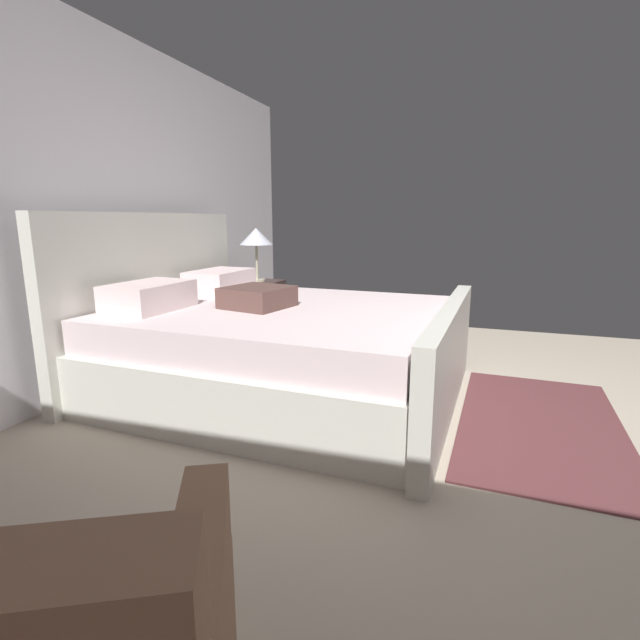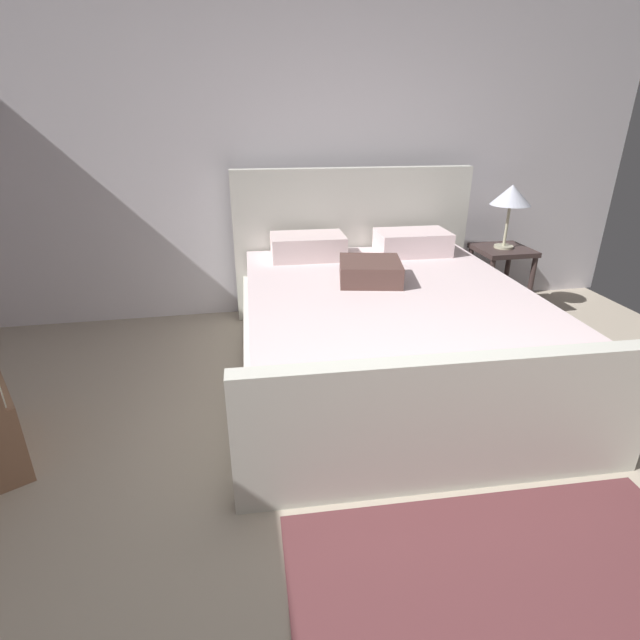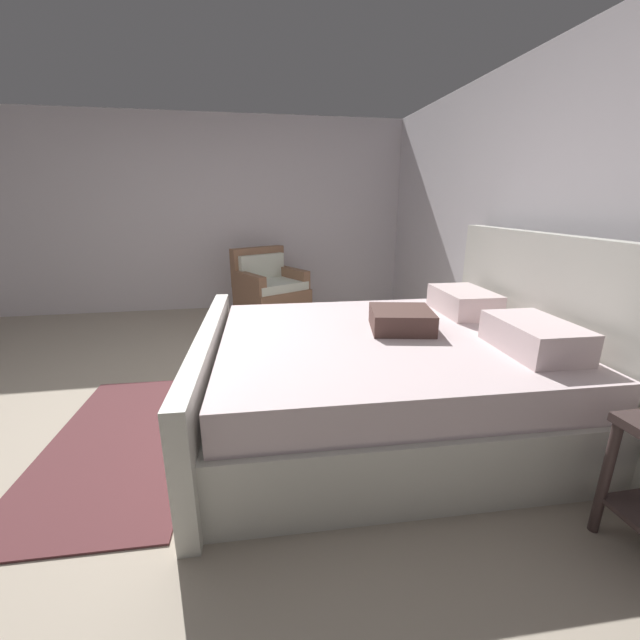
{
  "view_description": "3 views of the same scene",
  "coord_description": "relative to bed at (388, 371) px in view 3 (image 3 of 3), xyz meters",
  "views": [
    {
      "loc": [
        -2.58,
        0.35,
        1.21
      ],
      "look_at": [
        -0.08,
        1.22,
        0.64
      ],
      "focal_mm": 26.46,
      "sensor_mm": 36.0,
      "label": 1
    },
    {
      "loc": [
        -0.62,
        -1.16,
        1.66
      ],
      "look_at": [
        -0.19,
        1.16,
        0.64
      ],
      "focal_mm": 26.95,
      "sensor_mm": 36.0,
      "label": 2
    },
    {
      "loc": [
        2.68,
        0.81,
        1.46
      ],
      "look_at": [
        0.13,
        1.26,
        0.67
      ],
      "focal_mm": 22.08,
      "sensor_mm": 36.0,
      "label": 3
    }
  ],
  "objects": [
    {
      "name": "ground_plane",
      "position": [
        -0.34,
        -1.7,
        -0.36
      ],
      "size": [
        5.86,
        5.89,
        0.02
      ],
      "primitive_type": "cube",
      "color": "#B1A38F"
    },
    {
      "name": "wall_back",
      "position": [
        -0.34,
        1.31,
        0.92
      ],
      "size": [
        5.98,
        0.12,
        2.53
      ],
      "primitive_type": "cube",
      "color": "silver",
      "rests_on": "ground"
    },
    {
      "name": "wall_side_left",
      "position": [
        -3.33,
        -1.7,
        0.92
      ],
      "size": [
        0.12,
        6.01,
        2.53
      ],
      "primitive_type": "cube",
      "color": "silver",
      "rests_on": "ground"
    },
    {
      "name": "bed",
      "position": [
        0.0,
        0.0,
        0.0
      ],
      "size": [
        2.07,
        2.39,
        1.26
      ],
      "color": "silver",
      "rests_on": "ground"
    },
    {
      "name": "armchair",
      "position": [
        -2.52,
        -0.67,
        -0.0
      ],
      "size": [
        0.99,
        0.98,
        0.9
      ],
      "color": "#8C6349",
      "rests_on": "ground"
    },
    {
      "name": "area_rug",
      "position": [
        -0.0,
        -1.73,
        -0.34
      ],
      "size": [
        1.74,
        0.97,
        0.01
      ],
      "primitive_type": "cube",
      "rotation": [
        0.0,
        0.0,
        -0.04
      ],
      "color": "brown",
      "rests_on": "ground"
    }
  ]
}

